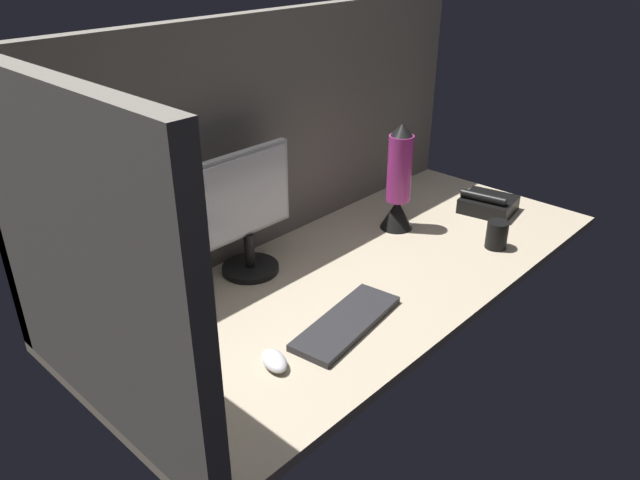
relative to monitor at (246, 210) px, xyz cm
name	(u,v)px	position (x,y,z in cm)	size (l,w,h in cm)	color
ground_plane	(359,273)	(24.57, -25.10, -22.64)	(180.00, 80.00, 3.00)	tan
cubicle_wall_back	(275,131)	(24.57, 12.40, 16.50)	(180.00, 5.00, 75.29)	slate
cubicle_wall_side	(83,266)	(-62.93, -25.10, 16.50)	(5.00, 80.00, 75.29)	slate
monitor	(246,210)	(0.00, 0.00, 0.00)	(34.49, 18.00, 39.47)	black
keyboard	(347,323)	(-1.82, -42.53, -20.14)	(37.00, 13.00, 2.00)	#262628
mouse	(274,361)	(-27.17, -40.80, -19.44)	(5.60, 9.60, 3.40)	silver
mug_black_travel	(497,235)	(67.45, -49.55, -16.35)	(7.18, 7.18, 9.58)	black
lava_lamp	(399,186)	(56.92, -15.45, -4.86)	(11.85, 11.85, 38.80)	black
desk_phone	(488,204)	(91.88, -32.65, -17.95)	(20.03, 21.66, 8.80)	black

